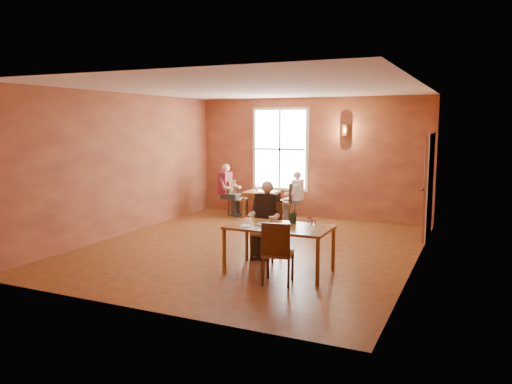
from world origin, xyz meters
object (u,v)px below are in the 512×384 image
at_px(chair_diner_white, 285,201).
at_px(diner_white, 286,196).
at_px(main_table, 279,249).
at_px(chair_diner_maroon, 238,198).
at_px(second_table, 261,204).
at_px(chair_diner_main, 266,231).
at_px(diner_maroon, 237,191).
at_px(chair_empty, 278,252).
at_px(diner_main, 266,223).

xyz_separation_m(chair_diner_white, diner_white, (0.03, 0.00, 0.12)).
bearing_deg(main_table, chair_diner_maroon, 123.89).
relative_size(diner_white, chair_diner_maroon, 1.28).
relative_size(main_table, second_table, 2.15).
bearing_deg(chair_diner_white, chair_diner_main, -164.05).
distance_m(chair_diner_white, diner_white, 0.12).
height_order(chair_diner_white, diner_maroon, diner_maroon).
height_order(second_table, diner_white, diner_white).
relative_size(main_table, diner_white, 1.40).
xyz_separation_m(chair_empty, chair_diner_white, (-1.70, 4.69, -0.01)).
height_order(diner_main, chair_diner_maroon, diner_main).
height_order(diner_main, diner_maroon, diner_main).
bearing_deg(diner_main, chair_diner_white, -74.18).
distance_m(main_table, diner_main, 0.84).
bearing_deg(diner_maroon, chair_diner_white, 90.00).
bearing_deg(diner_white, chair_empty, -160.46).
bearing_deg(diner_white, main_table, -160.52).
distance_m(diner_main, chair_diner_maroon, 4.25).
xyz_separation_m(chair_empty, second_table, (-2.35, 4.69, -0.14)).
bearing_deg(second_table, chair_diner_maroon, 180.00).
bearing_deg(main_table, chair_diner_main, 127.57).
height_order(main_table, diner_main, diner_main).
bearing_deg(chair_diner_white, chair_diner_maroon, 90.00).
xyz_separation_m(chair_diner_maroon, diner_maroon, (-0.03, 0.00, 0.19)).
bearing_deg(chair_empty, chair_diner_main, 109.02).
relative_size(main_table, chair_diner_main, 1.64).
relative_size(diner_main, chair_diner_white, 1.42).
xyz_separation_m(diner_main, second_table, (-1.66, 3.56, -0.32)).
bearing_deg(chair_diner_maroon, diner_white, 90.00).
distance_m(chair_diner_main, chair_empty, 1.35).
relative_size(chair_diner_main, chair_empty, 1.04).
bearing_deg(main_table, diner_white, 109.48).
bearing_deg(diner_white, chair_diner_maroon, 90.00).
relative_size(chair_empty, diner_white, 0.82).
xyz_separation_m(main_table, second_table, (-2.16, 4.18, -0.05)).
bearing_deg(main_table, chair_diner_white, 109.84).
height_order(chair_diner_main, diner_white, diner_white).
bearing_deg(diner_white, diner_maroon, 90.00).
bearing_deg(diner_white, second_table, 90.00).
distance_m(chair_diner_main, chair_diner_maroon, 4.22).
bearing_deg(main_table, diner_main, 128.88).
distance_m(chair_diner_maroon, diner_maroon, 0.20).
distance_m(main_table, second_table, 4.71).
height_order(diner_main, second_table, diner_main).
height_order(chair_empty, diner_maroon, diner_maroon).
distance_m(chair_empty, diner_maroon, 5.58).
height_order(chair_diner_white, diner_white, diner_white).
distance_m(main_table, diner_maroon, 5.06).
relative_size(main_table, chair_empty, 1.70).
bearing_deg(chair_empty, chair_diner_white, 98.26).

